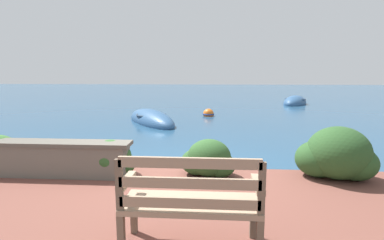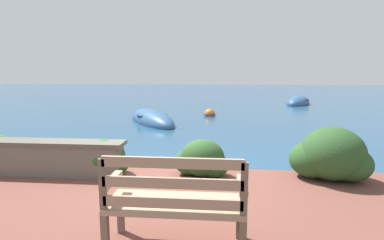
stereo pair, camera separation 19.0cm
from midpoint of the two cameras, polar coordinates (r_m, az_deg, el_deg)
name	(u,v)px [view 1 (the left image)]	position (r m, az deg, el deg)	size (l,w,h in m)	color
ground_plane	(170,179)	(5.31, -5.29, -11.17)	(80.00, 80.00, 0.00)	navy
park_bench	(191,200)	(2.78, -2.29, -15.08)	(1.27, 0.48, 0.93)	brown
stone_wall	(56,158)	(5.24, -25.50, -6.59)	(2.40, 0.39, 0.55)	#666056
hedge_clump_left	(110,159)	(5.00, -16.37, -7.21)	(0.83, 0.60, 0.56)	#2D5628
hedge_clump_centre	(208,160)	(4.74, 1.96, -7.63)	(0.86, 0.62, 0.59)	#284C23
hedge_clump_right	(337,156)	(5.06, 24.88, -6.26)	(1.19, 0.86, 0.81)	#284C23
rowboat_nearest	(151,121)	(11.16, -8.27, -0.10)	(2.75, 3.43, 0.82)	#2D517A
rowboat_mid	(295,103)	(18.21, 18.74, 3.09)	(2.15, 2.67, 0.89)	#2D517A
mooring_buoy	(208,114)	(12.68, 2.72, 1.14)	(0.50, 0.50, 0.46)	orange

